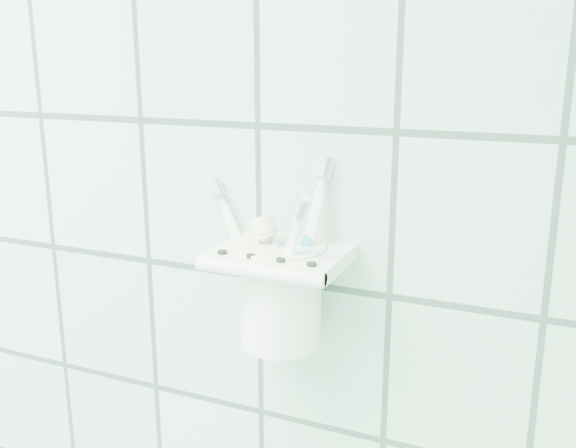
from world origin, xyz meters
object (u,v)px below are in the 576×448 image
at_px(holder_bracket, 281,258).
at_px(cup, 281,291).
at_px(toothbrush_pink, 274,250).
at_px(toothpaste_tube, 294,271).
at_px(toothbrush_orange, 266,252).
at_px(toothbrush_blue, 286,252).

height_order(holder_bracket, cup, same).
bearing_deg(toothbrush_pink, holder_bracket, -55.41).
relative_size(toothbrush_pink, toothpaste_tube, 1.21).
bearing_deg(cup, toothbrush_orange, 168.59).
bearing_deg(holder_bracket, cup, 116.83).
relative_size(toothbrush_pink, toothbrush_blue, 0.89).
distance_m(toothbrush_blue, toothbrush_orange, 0.04).
bearing_deg(toothpaste_tube, cup, 178.45).
height_order(holder_bracket, toothbrush_pink, toothbrush_pink).
distance_m(cup, toothbrush_pink, 0.04).
bearing_deg(cup, toothbrush_blue, -53.98).
relative_size(toothbrush_pink, toothbrush_orange, 1.00).
height_order(toothbrush_blue, toothbrush_orange, toothbrush_blue).
distance_m(toothbrush_blue, toothpaste_tube, 0.03).
distance_m(holder_bracket, toothpaste_tube, 0.02).
relative_size(holder_bracket, toothbrush_orange, 0.76).
bearing_deg(holder_bracket, toothbrush_orange, 158.78).
distance_m(toothbrush_orange, toothpaste_tube, 0.04).
height_order(cup, toothbrush_pink, toothbrush_pink).
relative_size(toothbrush_blue, toothbrush_orange, 1.12).
bearing_deg(holder_bracket, toothbrush_pink, 135.22).
xyz_separation_m(toothbrush_orange, toothpaste_tube, (0.04, -0.01, -0.01)).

